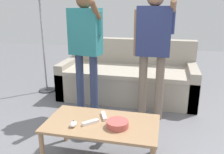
% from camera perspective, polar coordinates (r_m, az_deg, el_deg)
% --- Properties ---
extents(ground_plane, '(12.00, 12.00, 0.00)m').
position_cam_1_polar(ground_plane, '(2.60, -0.12, -17.62)').
color(ground_plane, slate).
extents(couch, '(2.13, 0.94, 0.91)m').
position_cam_1_polar(couch, '(3.92, 3.85, -0.23)').
color(couch, '#9E9384').
rests_on(couch, ground).
extents(coffee_table, '(1.06, 0.57, 0.42)m').
position_cam_1_polar(coffee_table, '(2.30, -2.45, -11.85)').
color(coffee_table, '#997551').
rests_on(coffee_table, ground).
extents(snack_bowl, '(0.20, 0.20, 0.06)m').
position_cam_1_polar(snack_bowl, '(2.18, 1.31, -11.19)').
color(snack_bowl, '#B24C47').
rests_on(snack_bowl, coffee_table).
extents(game_remote_nunchuk, '(0.06, 0.09, 0.05)m').
position_cam_1_polar(game_remote_nunchuk, '(2.22, -9.25, -11.05)').
color(game_remote_nunchuk, white).
rests_on(game_remote_nunchuk, coffee_table).
extents(player_left, '(0.47, 0.41, 1.62)m').
position_cam_1_polar(player_left, '(3.10, -6.38, 8.54)').
color(player_left, '#2D3856').
rests_on(player_left, ground).
extents(player_right, '(0.49, 0.32, 1.65)m').
position_cam_1_polar(player_right, '(2.99, 9.86, 8.44)').
color(player_right, '#756656').
rests_on(player_right, ground).
extents(game_remote_wand_near, '(0.10, 0.17, 0.03)m').
position_cam_1_polar(game_remote_wand_near, '(2.36, -1.96, -9.31)').
color(game_remote_wand_near, white).
rests_on(game_remote_wand_near, coffee_table).
extents(game_remote_wand_far, '(0.14, 0.14, 0.03)m').
position_cam_1_polar(game_remote_wand_far, '(2.25, -5.19, -10.78)').
color(game_remote_wand_far, white).
rests_on(game_remote_wand_far, coffee_table).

